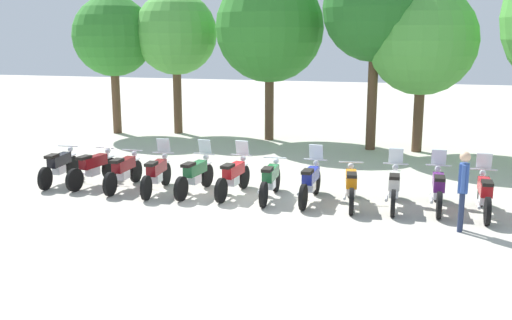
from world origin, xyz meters
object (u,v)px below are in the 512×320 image
(motorcycle_8, at_px, (351,185))
(tree_3, at_px, (376,9))
(motorcycle_3, at_px, (157,173))
(person_0, at_px, (463,185))
(motorcycle_1, at_px, (93,167))
(tree_4, at_px, (423,41))
(motorcycle_9, at_px, (394,186))
(motorcycle_0, at_px, (59,166))
(motorcycle_4, at_px, (195,174))
(motorcycle_10, at_px, (438,188))
(motorcycle_11, at_px, (484,193))
(tree_2, at_px, (270,28))
(tree_1, at_px, (176,34))
(tree_0, at_px, (113,37))
(motorcycle_5, at_px, (234,176))
(motorcycle_6, at_px, (270,180))
(motorcycle_2, at_px, (124,171))
(motorcycle_7, at_px, (310,181))

(motorcycle_8, xyz_separation_m, tree_3, (-0.18, 7.58, 4.56))
(motorcycle_3, distance_m, person_0, 7.81)
(motorcycle_1, distance_m, tree_4, 12.04)
(motorcycle_9, bearing_deg, motorcycle_0, 89.24)
(motorcycle_0, bearing_deg, motorcycle_4, -95.54)
(person_0, bearing_deg, motorcycle_10, -66.75)
(motorcycle_1, bearing_deg, tree_3, -36.28)
(motorcycle_3, height_order, motorcycle_9, same)
(motorcycle_9, height_order, motorcycle_11, same)
(motorcycle_0, xyz_separation_m, motorcycle_3, (3.10, -0.15, 0.01))
(motorcycle_10, relative_size, tree_2, 0.33)
(person_0, bearing_deg, tree_1, -35.93)
(motorcycle_3, height_order, person_0, person_0)
(motorcycle_3, bearing_deg, motorcycle_1, 78.10)
(motorcycle_8, relative_size, tree_0, 0.38)
(motorcycle_3, height_order, motorcycle_8, motorcycle_3)
(motorcycle_5, distance_m, tree_4, 9.42)
(motorcycle_4, distance_m, tree_2, 9.44)
(motorcycle_6, xyz_separation_m, tree_1, (-6.46, 9.06, 3.71))
(motorcycle_2, bearing_deg, motorcycle_1, 80.50)
(motorcycle_8, bearing_deg, motorcycle_10, -91.12)
(motorcycle_2, height_order, motorcycle_6, same)
(motorcycle_0, distance_m, tree_0, 9.55)
(motorcycle_3, bearing_deg, tree_0, 28.97)
(motorcycle_10, xyz_separation_m, tree_4, (-0.59, 7.35, 3.44))
(tree_0, bearing_deg, tree_2, 1.80)
(motorcycle_9, xyz_separation_m, motorcycle_11, (2.07, -0.07, 0.00))
(motorcycle_1, bearing_deg, motorcycle_6, -83.50)
(motorcycle_5, height_order, motorcycle_7, same)
(tree_3, bearing_deg, tree_4, 0.61)
(motorcycle_2, height_order, tree_2, tree_2)
(motorcycle_9, bearing_deg, tree_0, 54.10)
(tree_3, distance_m, tree_4, 2.00)
(motorcycle_8, bearing_deg, motorcycle_9, -90.47)
(motorcycle_4, relative_size, motorcycle_6, 1.00)
(motorcycle_0, xyz_separation_m, tree_3, (8.10, 7.60, 4.56))
(motorcycle_7, height_order, tree_2, tree_2)
(motorcycle_6, height_order, tree_3, tree_3)
(person_0, relative_size, tree_4, 0.30)
(motorcycle_4, height_order, person_0, person_0)
(motorcycle_5, height_order, tree_4, tree_4)
(motorcycle_4, bearing_deg, tree_1, 30.54)
(motorcycle_4, relative_size, tree_0, 0.38)
(motorcycle_5, distance_m, motorcycle_6, 1.04)
(tree_3, bearing_deg, motorcycle_11, -66.36)
(motorcycle_8, bearing_deg, motorcycle_4, 82.03)
(motorcycle_10, bearing_deg, motorcycle_2, 91.13)
(motorcycle_1, bearing_deg, motorcycle_11, -83.09)
(motorcycle_0, xyz_separation_m, motorcycle_8, (8.28, 0.02, 0.00))
(motorcycle_9, distance_m, tree_4, 8.23)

